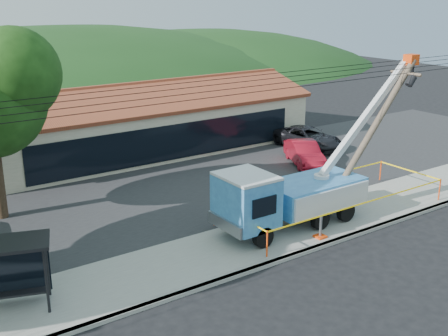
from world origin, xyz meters
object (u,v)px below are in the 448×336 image
utility_truck (288,195)px  bus_shelter (11,258)px  leaning_pole (373,130)px  car_red (304,166)px  car_dark (307,149)px

utility_truck → bus_shelter: (-11.93, 0.14, 0.24)m
leaning_pole → bus_shelter: bearing=178.3°
utility_truck → bus_shelter: 11.94m
car_red → car_dark: (2.79, 2.70, 0.00)m
car_red → leaning_pole: bearing=-83.1°
car_dark → utility_truck: bearing=-141.5°
car_dark → car_red: bearing=-140.8°
bus_shelter → car_dark: (21.95, 9.33, -1.92)m
utility_truck → bus_shelter: size_ratio=3.89×
car_red → bus_shelter: bearing=-135.6°
leaning_pole → car_red: 8.51m
bus_shelter → car_red: (19.16, 6.63, -1.92)m
leaning_pole → utility_truck: bearing=176.0°
leaning_pole → car_red: bearing=71.6°
leaning_pole → car_red: size_ratio=1.66×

